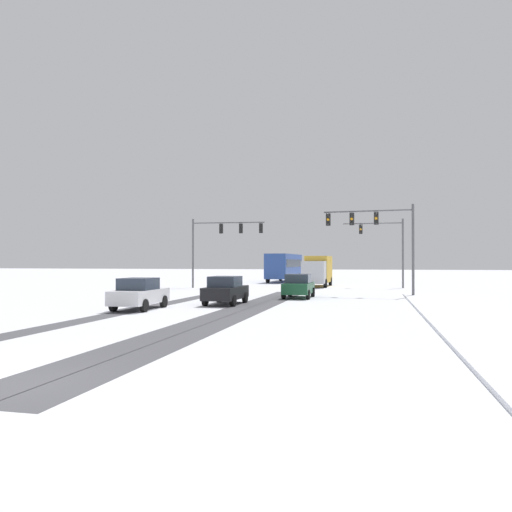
{
  "coord_description": "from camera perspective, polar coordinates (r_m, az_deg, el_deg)",
  "views": [
    {
      "loc": [
        6.91,
        -8.44,
        2.45
      ],
      "look_at": [
        0.0,
        20.82,
        2.8
      ],
      "focal_mm": 34.77,
      "sensor_mm": 36.0,
      "label": 1
    }
  ],
  "objects": [
    {
      "name": "ground_plane",
      "position": [
        11.18,
        -26.07,
        -13.25
      ],
      "size": [
        300.0,
        300.0,
        0.0
      ],
      "primitive_type": "plane",
      "color": "silver"
    },
    {
      "name": "wheel_track_left_lane",
      "position": [
        26.22,
        -13.49,
        -6.0
      ],
      "size": [
        1.2,
        32.72,
        0.01
      ],
      "primitive_type": "cube",
      "color": "#4C4C51",
      "rests_on": "ground"
    },
    {
      "name": "wheel_track_right_lane",
      "position": [
        24.46,
        -3.38,
        -6.4
      ],
      "size": [
        1.19,
        32.72,
        0.01
      ],
      "primitive_type": "cube",
      "color": "#4C4C51",
      "rests_on": "ground"
    },
    {
      "name": "wheel_track_center",
      "position": [
        24.16,
        -0.75,
        -6.48
      ],
      "size": [
        1.16,
        32.72,
        0.01
      ],
      "primitive_type": "cube",
      "color": "#4C4C51",
      "rests_on": "ground"
    },
    {
      "name": "sidewalk_kerb_right",
      "position": [
        22.35,
        24.07,
        -6.75
      ],
      "size": [
        4.0,
        32.72,
        0.12
      ],
      "primitive_type": "cube",
      "color": "white",
      "rests_on": "ground"
    },
    {
      "name": "traffic_signal_near_right",
      "position": [
        36.44,
        13.64,
        3.05
      ],
      "size": [
        6.33,
        0.67,
        6.5
      ],
      "color": "#56565B",
      "rests_on": "ground"
    },
    {
      "name": "traffic_signal_far_right",
      "position": [
        48.26,
        14.75,
        1.67
      ],
      "size": [
        5.59,
        0.38,
        6.5
      ],
      "color": "#56565B",
      "rests_on": "ground"
    },
    {
      "name": "traffic_signal_far_left",
      "position": [
        46.51,
        -3.99,
        2.25
      ],
      "size": [
        6.96,
        0.7,
        6.5
      ],
      "color": "#56565B",
      "rests_on": "ground"
    },
    {
      "name": "car_dark_green_lead",
      "position": [
        33.71,
        4.92,
        -3.44
      ],
      "size": [
        1.85,
        4.11,
        1.62
      ],
      "color": "#194C2D",
      "rests_on": "ground"
    },
    {
      "name": "car_black_second",
      "position": [
        28.57,
        -3.51,
        -3.94
      ],
      "size": [
        1.85,
        4.11,
        1.62
      ],
      "color": "black",
      "rests_on": "ground"
    },
    {
      "name": "car_white_third",
      "position": [
        26.17,
        -13.27,
        -4.23
      ],
      "size": [
        1.97,
        4.17,
        1.62
      ],
      "color": "silver",
      "rests_on": "ground"
    },
    {
      "name": "bus_oncoming",
      "position": [
        60.95,
        3.29,
        -1.1
      ],
      "size": [
        2.88,
        11.06,
        3.38
      ],
      "color": "#284793",
      "rests_on": "ground"
    },
    {
      "name": "box_truck_delivery",
      "position": [
        49.48,
        7.11,
        -1.61
      ],
      "size": [
        2.4,
        7.43,
        3.02
      ],
      "color": "#B7BABF",
      "rests_on": "ground"
    }
  ]
}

